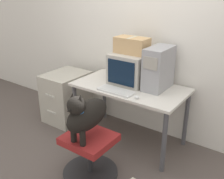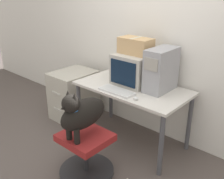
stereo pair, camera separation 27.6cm
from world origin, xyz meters
The scene contains 11 objects.
ground_plane centered at (0.00, 0.00, 0.00)m, with size 12.00×12.00×0.00m, color #564C47.
wall_back centered at (0.00, 0.77, 1.30)m, with size 8.00×0.05×2.60m.
desk centered at (0.00, 0.35, 0.64)m, with size 1.30×0.70×0.72m.
crt_monitor centered at (-0.06, 0.46, 0.90)m, with size 0.42×0.44×0.36m.
pc_tower centered at (0.29, 0.48, 0.96)m, with size 0.21×0.42×0.47m.
keyboard centered at (-0.03, 0.11, 0.74)m, with size 0.41×0.16×0.03m.
computer_mouse centered at (0.25, 0.08, 0.74)m, with size 0.06×0.04×0.03m.
office_chair centered at (0.02, -0.42, 0.23)m, with size 0.56×0.56×0.46m.
dog centered at (0.02, -0.46, 0.71)m, with size 0.20×0.53×0.50m.
filing_cabinet centered at (-1.01, 0.32, 0.34)m, with size 0.48×0.61×0.68m.
cardboard_box centered at (-0.06, 0.47, 1.17)m, with size 0.38×0.21×0.18m.
Camera 1 is at (1.47, -2.07, 1.83)m, focal length 42.00 mm.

